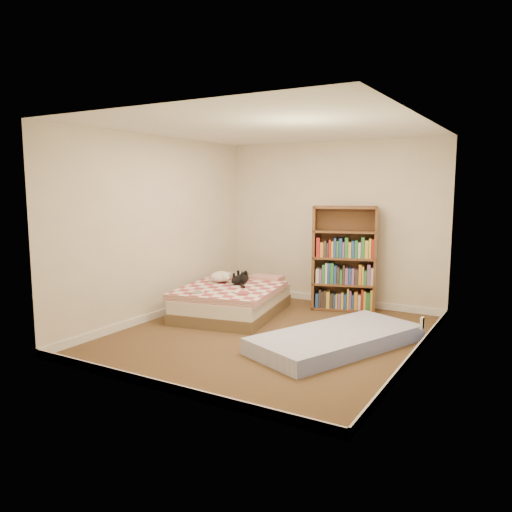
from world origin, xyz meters
The scene contains 6 objects.
room centered at (0.00, 0.00, 1.20)m, with size 3.51×4.01×2.51m.
bed centered at (-0.94, 0.64, 0.21)m, with size 1.53×1.94×0.47m.
bookshelf centered at (0.33, 1.69, 0.56)m, with size 1.01×0.58×1.54m.
floor_mattress centered at (0.89, -0.03, 0.09)m, with size 0.92×2.04×0.18m, color #7C89CE.
black_cat centered at (-0.91, 0.81, 0.49)m, with size 0.29×0.67×0.15m.
white_dog centered at (-1.23, 0.74, 0.50)m, with size 0.40×0.42×0.16m.
Camera 1 is at (2.87, -5.24, 1.83)m, focal length 35.00 mm.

